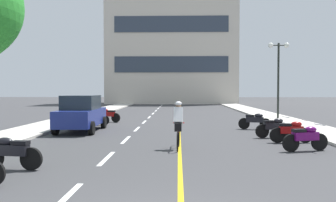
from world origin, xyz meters
TOP-DOWN VIEW (x-y plane):
  - ground_plane at (0.00, 21.00)m, footprint 140.00×140.00m
  - curb_left at (-7.20, 24.00)m, footprint 2.40×72.00m
  - curb_right at (7.20, 24.00)m, footprint 2.40×72.00m
  - lane_dash_0 at (-2.00, 2.00)m, footprint 0.14×2.20m
  - lane_dash_1 at (-2.00, 6.00)m, footprint 0.14×2.20m
  - lane_dash_2 at (-2.00, 10.00)m, footprint 0.14×2.20m
  - lane_dash_3 at (-2.00, 14.00)m, footprint 0.14×2.20m
  - lane_dash_4 at (-2.00, 18.00)m, footprint 0.14×2.20m
  - lane_dash_5 at (-2.00, 22.00)m, footprint 0.14×2.20m
  - lane_dash_6 at (-2.00, 26.00)m, footprint 0.14×2.20m
  - lane_dash_7 at (-2.00, 30.00)m, footprint 0.14×2.20m
  - lane_dash_8 at (-2.00, 34.00)m, footprint 0.14×2.20m
  - lane_dash_9 at (-2.00, 38.00)m, footprint 0.14×2.20m
  - lane_dash_10 at (-2.00, 42.00)m, footprint 0.14×2.20m
  - lane_dash_11 at (-2.00, 46.00)m, footprint 0.14×2.20m
  - centre_line_yellow at (0.25, 24.00)m, footprint 0.12×66.00m
  - office_building at (-0.78, 48.47)m, footprint 19.09×7.06m
  - street_lamp_mid at (7.18, 20.06)m, footprint 1.46×0.36m
  - parked_car_near at (-4.69, 12.90)m, footprint 1.96×4.22m
  - motorcycle_1 at (-4.21, 4.44)m, footprint 1.70×0.60m
  - motorcycle_2 at (4.57, 7.45)m, footprint 1.67×0.69m
  - motorcycle_3 at (4.69, 9.34)m, footprint 1.70×0.60m
  - motorcycle_4 at (4.41, 10.78)m, footprint 1.68×0.64m
  - motorcycle_5 at (4.26, 13.98)m, footprint 1.69×0.63m
  - motorcycle_6 at (-4.71, 15.79)m, footprint 1.70×0.60m
  - motorcycle_7 at (-4.33, 17.86)m, footprint 1.65×0.77m
  - cyclist_rider at (0.20, 7.83)m, footprint 0.42×1.77m

SIDE VIEW (x-z plane):
  - ground_plane at x=0.00m, z-range 0.00..0.00m
  - lane_dash_0 at x=-2.00m, z-range 0.00..0.01m
  - lane_dash_1 at x=-2.00m, z-range 0.00..0.01m
  - lane_dash_2 at x=-2.00m, z-range 0.00..0.01m
  - lane_dash_3 at x=-2.00m, z-range 0.00..0.01m
  - lane_dash_4 at x=-2.00m, z-range 0.00..0.01m
  - lane_dash_5 at x=-2.00m, z-range 0.00..0.01m
  - lane_dash_6 at x=-2.00m, z-range 0.00..0.01m
  - lane_dash_7 at x=-2.00m, z-range 0.00..0.01m
  - lane_dash_8 at x=-2.00m, z-range 0.00..0.01m
  - lane_dash_9 at x=-2.00m, z-range 0.00..0.01m
  - lane_dash_10 at x=-2.00m, z-range 0.00..0.01m
  - lane_dash_11 at x=-2.00m, z-range 0.00..0.01m
  - centre_line_yellow at x=0.25m, z-range 0.00..0.01m
  - curb_left at x=-7.20m, z-range 0.00..0.12m
  - curb_right at x=7.20m, z-range 0.00..0.12m
  - motorcycle_1 at x=-4.21m, z-range 0.01..0.93m
  - motorcycle_2 at x=4.57m, z-range 0.01..0.93m
  - motorcycle_3 at x=4.69m, z-range 0.01..0.93m
  - motorcycle_4 at x=4.41m, z-range 0.01..0.93m
  - motorcycle_5 at x=4.26m, z-range 0.01..0.93m
  - motorcycle_6 at x=-4.71m, z-range 0.01..0.93m
  - motorcycle_7 at x=-4.33m, z-range 0.01..0.93m
  - cyclist_rider at x=0.20m, z-range 0.03..1.74m
  - parked_car_near at x=-4.69m, z-range 0.01..1.83m
  - street_lamp_mid at x=7.18m, z-range 1.32..6.57m
  - office_building at x=-0.78m, z-range 0.00..18.81m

